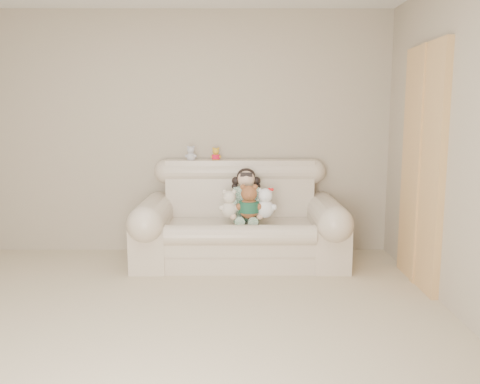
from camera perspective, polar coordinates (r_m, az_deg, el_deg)
name	(u,v)px	position (r m, az deg, el deg)	size (l,w,h in m)	color
floor	(141,356)	(3.37, -11.18, -17.81)	(5.00, 5.00, 0.00)	tan
wall_back	(182,133)	(5.50, -6.63, 6.64)	(4.50, 4.50, 0.00)	tan
sofa	(240,213)	(5.05, 0.00, -2.46)	(2.10, 0.95, 1.03)	beige
door_panel	(422,167)	(4.66, 20.01, 2.71)	(0.06, 0.90, 2.10)	tan
seated_child	(246,194)	(5.10, 0.70, -0.28)	(0.33, 0.41, 0.55)	#277344
brown_teddy	(249,198)	(4.87, 1.03, -0.71)	(0.25, 0.19, 0.39)	brown
white_cat	(265,200)	(4.91, 2.89, -0.88)	(0.23, 0.17, 0.35)	white
cream_teddy	(229,201)	(4.91, -1.23, -1.04)	(0.21, 0.16, 0.32)	beige
yellow_mini_bear	(216,153)	(5.31, -2.77, 4.44)	(0.11, 0.09, 0.18)	gold
grey_mini_plush	(191,152)	(5.33, -5.61, 4.53)	(0.13, 0.10, 0.20)	silver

